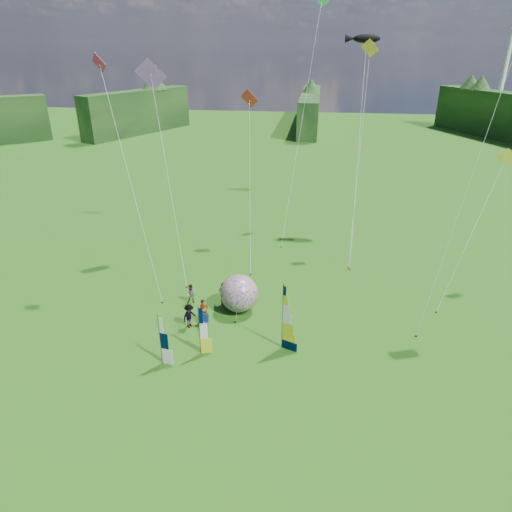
# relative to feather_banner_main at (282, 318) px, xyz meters

# --- Properties ---
(ground) EXTENTS (220.00, 220.00, 0.00)m
(ground) POSITION_rel_feather_banner_main_xyz_m (-0.85, -2.38, -2.21)
(ground) COLOR #265A11
(ground) RESTS_ON ground
(treeline_ring) EXTENTS (210.00, 210.00, 8.00)m
(treeline_ring) POSITION_rel_feather_banner_main_xyz_m (-0.85, -2.38, 1.79)
(treeline_ring) COLOR #375F23
(treeline_ring) RESTS_ON ground
(turbine_right) EXTENTS (8.00, 1.20, 30.00)m
(turbine_right) POSITION_rel_feather_banner_main_xyz_m (44.15, 99.62, 12.79)
(turbine_right) COLOR silver
(turbine_right) RESTS_ON ground
(feather_banner_main) EXTENTS (1.15, 0.55, 4.43)m
(feather_banner_main) POSITION_rel_feather_banner_main_xyz_m (0.00, 0.00, 0.00)
(feather_banner_main) COLOR black
(feather_banner_main) RESTS_ON ground
(side_banner_left) EXTENTS (0.92, 0.24, 3.27)m
(side_banner_left) POSITION_rel_feather_banner_main_xyz_m (-4.90, -1.28, -0.58)
(side_banner_left) COLOR yellow
(side_banner_left) RESTS_ON ground
(side_banner_far) EXTENTS (0.97, 0.29, 3.26)m
(side_banner_far) POSITION_rel_feather_banner_main_xyz_m (-6.95, -2.49, -0.59)
(side_banner_far) COLOR white
(side_banner_far) RESTS_ON ground
(bol_inflatable) EXTENTS (3.43, 3.43, 2.70)m
(bol_inflatable) POSITION_rel_feather_banner_main_xyz_m (-3.39, 4.05, -0.87)
(bol_inflatable) COLOR #061CA2
(bol_inflatable) RESTS_ON ground
(spectator_a) EXTENTS (0.74, 0.62, 1.74)m
(spectator_a) POSITION_rel_feather_banner_main_xyz_m (-5.52, 2.16, -1.35)
(spectator_a) COLOR #66594C
(spectator_a) RESTS_ON ground
(spectator_b) EXTENTS (0.77, 0.44, 1.52)m
(spectator_b) POSITION_rel_feather_banner_main_xyz_m (-7.01, 4.48, -1.45)
(spectator_b) COLOR #66594C
(spectator_b) RESTS_ON ground
(spectator_c) EXTENTS (0.90, 1.16, 1.71)m
(spectator_c) POSITION_rel_feather_banner_main_xyz_m (-6.33, 1.46, -1.36)
(spectator_c) COLOR #66594C
(spectator_c) RESTS_ON ground
(spectator_d) EXTENTS (1.09, 1.10, 1.88)m
(spectator_d) POSITION_rel_feather_banner_main_xyz_m (-4.62, 4.46, -1.28)
(spectator_d) COLOR #66594C
(spectator_d) RESTS_ON ground
(camp_chair) EXTENTS (0.68, 0.68, 0.97)m
(camp_chair) POSITION_rel_feather_banner_main_xyz_m (-5.37, 1.45, -1.73)
(camp_chair) COLOR navy
(camp_chair) RESTS_ON ground
(kite_whale) EXTENTS (9.73, 15.82, 19.27)m
(kite_whale) POSITION_rel_feather_banner_main_xyz_m (5.11, 17.89, 7.42)
(kite_whale) COLOR black
(kite_whale) RESTS_ON ground
(kite_rainbow_delta) EXTENTS (11.77, 14.04, 17.18)m
(kite_rainbow_delta) POSITION_rel_feather_banner_main_xyz_m (-10.14, 10.66, 6.38)
(kite_rainbow_delta) COLOR red
(kite_rainbow_delta) RESTS_ON ground
(kite_parafoil) EXTENTS (9.23, 9.94, 20.77)m
(kite_parafoil) POSITION_rel_feather_banner_main_xyz_m (10.82, 5.00, 8.17)
(kite_parafoil) COLOR #B01F04
(kite_parafoil) RESTS_ON ground
(small_kite_red) EXTENTS (6.43, 12.50, 14.28)m
(small_kite_red) POSITION_rel_feather_banner_main_xyz_m (-4.08, 14.10, 4.92)
(small_kite_red) COLOR red
(small_kite_red) RESTS_ON ground
(small_kite_orange) EXTENTS (4.23, 9.61, 18.23)m
(small_kite_orange) POSITION_rel_feather_banner_main_xyz_m (5.02, 15.32, 6.90)
(small_kite_orange) COLOR yellow
(small_kite_orange) RESTS_ON ground
(small_kite_yellow) EXTENTS (7.81, 9.34, 10.98)m
(small_kite_yellow) POSITION_rel_feather_banner_main_xyz_m (12.93, 8.77, 3.27)
(small_kite_yellow) COLOR yellow
(small_kite_yellow) RESTS_ON ground
(small_kite_pink) EXTENTS (8.60, 8.53, 17.25)m
(small_kite_pink) POSITION_rel_feather_banner_main_xyz_m (-11.43, 6.40, 6.41)
(small_kite_pink) COLOR #CF2959
(small_kite_pink) RESTS_ON ground
(small_kite_green) EXTENTS (7.20, 14.01, 22.33)m
(small_kite_green) POSITION_rel_feather_banner_main_xyz_m (-0.13, 20.90, 8.95)
(small_kite_green) COLOR green
(small_kite_green) RESTS_ON ground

